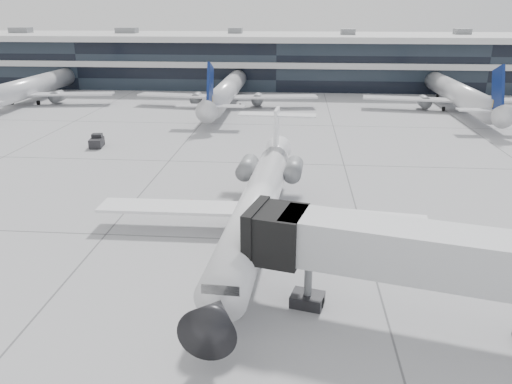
{
  "coord_description": "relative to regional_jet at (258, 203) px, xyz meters",
  "views": [
    {
      "loc": [
        4.59,
        -34.16,
        16.53
      ],
      "look_at": [
        1.45,
        3.47,
        2.6
      ],
      "focal_mm": 35.0,
      "sensor_mm": 36.0,
      "label": 1
    }
  ],
  "objects": [
    {
      "name": "bg_jet_left",
      "position": [
        -46.79,
        53.65,
        -2.51
      ],
      "size": [
        32.0,
        40.0,
        9.6
      ],
      "primitive_type": null,
      "color": "silver",
      "rests_on": "ground"
    },
    {
      "name": "ground",
      "position": [
        -1.79,
        -1.35,
        -2.51
      ],
      "size": [
        220.0,
        220.0,
        0.0
      ],
      "primitive_type": "plane",
      "color": "gray",
      "rests_on": "ground"
    },
    {
      "name": "traffic_cone",
      "position": [
        -6.37,
        5.37,
        -2.24
      ],
      "size": [
        0.47,
        0.47,
        0.57
      ],
      "rotation": [
        0.0,
        0.0,
        0.23
      ],
      "color": "#FF360D",
      "rests_on": "ground"
    },
    {
      "name": "bg_jet_right",
      "position": [
        30.21,
        53.65,
        -2.51
      ],
      "size": [
        32.0,
        40.0,
        9.6
      ],
      "primitive_type": null,
      "color": "silver",
      "rests_on": "ground"
    },
    {
      "name": "far_tug",
      "position": [
        -22.42,
        24.0,
        -1.8
      ],
      "size": [
        1.83,
        2.69,
        1.59
      ],
      "rotation": [
        0.0,
        0.0,
        0.15
      ],
      "color": "black",
      "rests_on": "ground"
    },
    {
      "name": "terminal",
      "position": [
        -1.79,
        80.65,
        2.49
      ],
      "size": [
        170.0,
        22.0,
        10.0
      ],
      "primitive_type": "cube",
      "color": "black",
      "rests_on": "ground"
    },
    {
      "name": "jet_bridge",
      "position": [
        10.3,
        -11.57,
        1.87
      ],
      "size": [
        18.6,
        7.75,
        6.02
      ],
      "rotation": [
        0.0,
        0.0,
        -0.25
      ],
      "color": "silver",
      "rests_on": "ground"
    },
    {
      "name": "bg_jet_center",
      "position": [
        -9.79,
        53.65,
        -2.51
      ],
      "size": [
        32.0,
        40.0,
        9.6
      ],
      "primitive_type": null,
      "color": "silver",
      "rests_on": "ground"
    },
    {
      "name": "regional_jet",
      "position": [
        0.0,
        0.0,
        0.0
      ],
      "size": [
        25.54,
        31.89,
        7.36
      ],
      "rotation": [
        0.0,
        0.0,
        -0.06
      ],
      "color": "white",
      "rests_on": "ground"
    }
  ]
}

